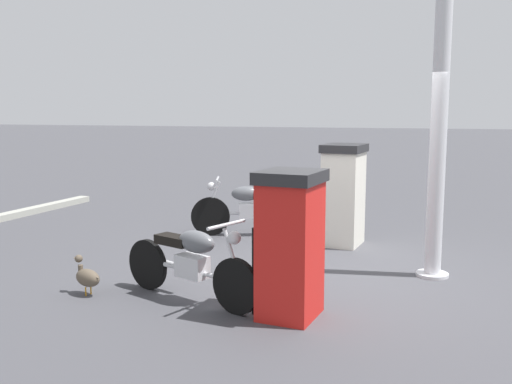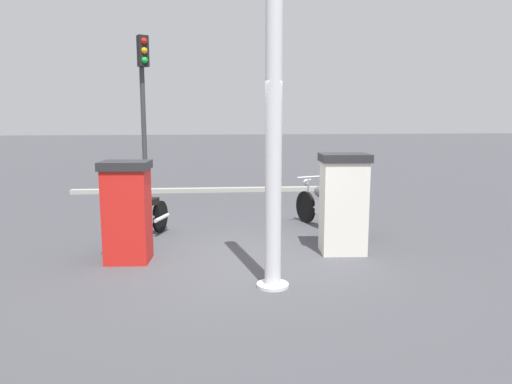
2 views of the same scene
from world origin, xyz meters
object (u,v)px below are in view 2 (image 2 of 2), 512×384
Objects in this scene: roadside_traffic_light at (143,91)px; canopy_support_pole at (274,117)px; fuel_pump_far at (127,211)px; wandering_duck at (141,215)px; fuel_pump_near at (343,203)px; motorcycle_near_pump at (325,205)px; motorcycle_far_pump at (143,215)px.

roadside_traffic_light is 6.69m from canopy_support_pole.
fuel_pump_far is 0.37× the size of roadside_traffic_light.
fuel_pump_far is at bearing 54.63° from canopy_support_pole.
wandering_duck is 4.56m from canopy_support_pole.
canopy_support_pole reaches higher than wandering_duck.
roadside_traffic_light is at bearing 2.39° from wandering_duck.
fuel_pump_far is at bearing 90.00° from fuel_pump_near.
roadside_traffic_light is at bearing 18.04° from canopy_support_pole.
fuel_pump_near is 2.31m from canopy_support_pole.
motorcycle_near_pump is at bearing -133.99° from roadside_traffic_light.
motorcycle_near_pump is (1.53, -0.17, -0.31)m from fuel_pump_near.
canopy_support_pole is (-6.33, -2.06, -0.65)m from roadside_traffic_light.
motorcycle_far_pump is 4.14× the size of wandering_duck.
fuel_pump_near is at bearing 173.69° from motorcycle_near_pump.
motorcycle_far_pump is (-0.41, 3.30, -0.02)m from motorcycle_near_pump.
roadside_traffic_light is at bearing 4.01° from motorcycle_far_pump.
motorcycle_far_pump is (1.12, 3.13, -0.33)m from fuel_pump_near.
canopy_support_pole is at bearing 135.12° from fuel_pump_near.
fuel_pump_far is 0.81× the size of motorcycle_far_pump.
fuel_pump_far reaches higher than motorcycle_far_pump.
canopy_support_pole is at bearing -161.96° from roadside_traffic_light.
canopy_support_pole is (-2.88, 1.51, 1.61)m from motorcycle_near_pump.
fuel_pump_near is at bearing -109.69° from motorcycle_far_pump.
fuel_pump_far is 2.38m from wandering_duck.
motorcycle_far_pump is 1.24m from wandering_duck.
roadside_traffic_light is at bearing 34.34° from fuel_pump_near.
roadside_traffic_light reaches higher than fuel_pump_far.
fuel_pump_near is 0.38× the size of roadside_traffic_light.
roadside_traffic_light reaches higher than fuel_pump_near.
fuel_pump_far is 0.34× the size of canopy_support_pole.
wandering_duck is (2.32, 0.05, -0.54)m from fuel_pump_far.
roadside_traffic_light reaches higher than wandering_duck.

